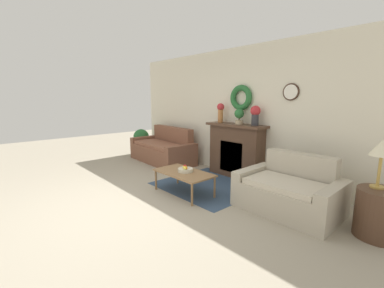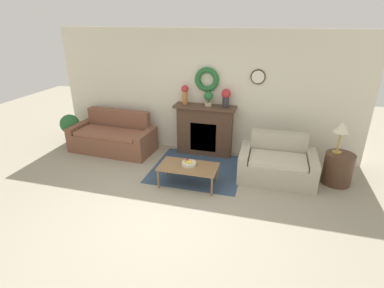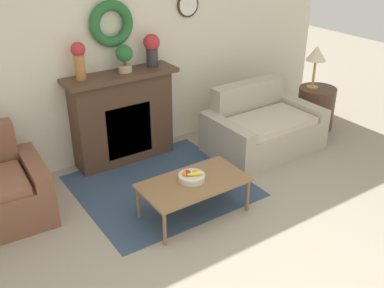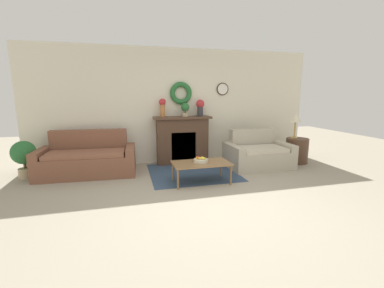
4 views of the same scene
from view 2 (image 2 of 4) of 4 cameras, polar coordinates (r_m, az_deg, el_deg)
name	(u,v)px [view 2 (image 2 of 4)]	position (r m, az deg, el deg)	size (l,w,h in m)	color
ground_plane	(160,220)	(4.80, -6.11, -14.18)	(16.00, 16.00, 0.00)	#9E937F
floor_rug	(197,169)	(6.21, 0.99, -4.73)	(1.80, 1.69, 0.01)	#334760
wall_back	(204,93)	(6.70, 2.24, 9.76)	(6.80, 0.18, 2.70)	beige
fireplace	(205,130)	(6.71, 2.45, 2.74)	(1.35, 0.41, 1.13)	#4C3323
couch_left	(114,137)	(7.20, -14.72, 1.22)	(1.95, 0.97, 0.89)	brown
loveseat_right	(277,164)	(5.99, 15.87, -3.68)	(1.42, 0.92, 0.83)	#B2A893
coffee_table	(188,168)	(5.48, -0.70, -4.53)	(1.07, 0.59, 0.39)	olive
fruit_bowl	(189,163)	(5.48, -0.63, -3.68)	(0.27, 0.27, 0.12)	beige
side_table_by_loveseat	(338,169)	(6.20, 26.04, -4.23)	(0.52, 0.52, 0.60)	#4C3323
table_lamp	(342,129)	(5.96, 26.63, 2.64)	(0.27, 0.27, 0.59)	#B28E42
vase_on_mantel_left	(185,93)	(6.60, -1.35, 9.68)	(0.16, 0.16, 0.42)	#AD6B38
vase_on_mantel_right	(226,97)	(6.41, 6.49, 8.96)	(0.20, 0.20, 0.39)	#2D2D33
potted_plant_on_mantel	(208,98)	(6.47, 3.15, 8.82)	(0.20, 0.20, 0.32)	tan
potted_plant_floor_by_couch	(70,126)	(7.82, -22.19, 3.17)	(0.46, 0.46, 0.75)	tan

